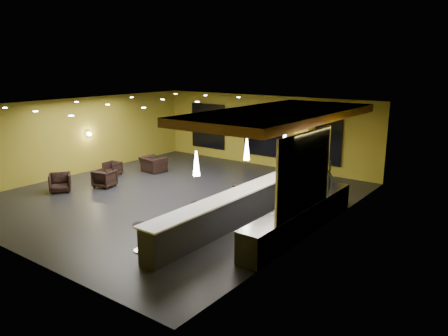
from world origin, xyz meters
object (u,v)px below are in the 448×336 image
Objects in this scene: bar_stool_0 at (140,234)px; bar_stool_3 at (220,203)px; column at (304,148)px; pendant_0 at (196,163)px; armchair_d at (153,164)px; bar_stool_2 at (197,211)px; armchair_a at (60,183)px; armchair_c at (113,168)px; staff_a at (288,183)px; armchair_b at (105,178)px; bar_stool_5 at (254,188)px; bar_stool_1 at (171,225)px; bar_stool_6 at (272,181)px; prep_counter at (301,219)px; bar_counter at (237,208)px; bar_stool_4 at (238,193)px; pendant_2 at (285,139)px; pendant_1 at (247,149)px; staff_c at (324,184)px; staff_b at (317,185)px.

bar_stool_0 is 1.03× the size of bar_stool_3.
column is 6.63m from pendant_0.
column is at bearing -161.54° from armchair_d.
bar_stool_2 reaches higher than bar_stool_0.
armchair_c is (-0.44, 3.00, -0.06)m from armchair_a.
staff_a reaches higher than bar_stool_2.
bar_stool_5 is at bearing -173.55° from armchair_b.
armchair_c is 8.36m from bar_stool_1.
prep_counter is at bearing -47.37° from bar_stool_6.
bar_counter is 8.32m from armchair_c.
column is 4.11× the size of bar_stool_4.
bar_stool_1 is (-0.78, -0.27, -1.89)m from pendant_0.
bar_stool_0 reaches higher than bar_stool_6.
bar_stool_1 reaches higher than armchair_c.
bar_stool_5 is (-0.84, -0.68, -1.88)m from pendant_2.
bar_stool_5 is (0.03, 1.06, -0.07)m from bar_stool_4.
bar_stool_2 is (6.30, -4.25, 0.16)m from armchair_d.
pendant_1 reaches higher than armchair_a.
staff_a is at bearing 66.71° from bar_stool_2.
prep_counter is 8.57× the size of pendant_1.
staff_c is at bearing -11.93° from bar_stool_6.
pendant_0 and pendant_2 have the same top height.
bar_stool_2 is at bearing -101.31° from pendant_2.
prep_counter is at bearing -42.90° from armchair_a.
bar_stool_5 is at bearing 88.60° from bar_stool_4.
armchair_d is 7.06m from bar_stool_3.
pendant_0 is 2.50m from pendant_1.
staff_a reaches higher than prep_counter.
prep_counter reaches higher than bar_stool_6.
pendant_0 is 1.02× the size of armchair_c.
pendant_2 is at bearing -170.85° from armchair_b.
staff_a is at bearing -50.96° from pendant_2.
prep_counter reaches higher than bar_stool_3.
staff_c is at bearing 99.03° from prep_counter.
pendant_2 is at bearing -90.00° from column.
staff_c is 2.18× the size of armchair_a.
pendant_0 is 7.99m from armchair_a.
armchair_c is 8.81m from bar_stool_0.
armchair_d is 1.44× the size of bar_stool_6.
pendant_2 is at bearing 78.69° from bar_stool_2.
bar_stool_0 reaches higher than armchair_d.
armchair_a reaches higher than bar_stool_5.
staff_c is 2.47m from bar_stool_6.
column is 5.84m from bar_stool_2.
armchair_a is 3.03m from armchair_c.
staff_b is 2.08× the size of bar_stool_0.
staff_b reaches higher than bar_stool_2.
bar_stool_5 is at bearing 91.53° from bar_stool_3.
staff_c is (1.60, 3.02, 0.40)m from bar_counter.
bar_stool_1 is at bearing -89.98° from bar_stool_6.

